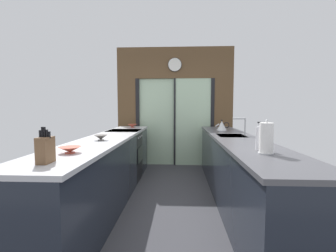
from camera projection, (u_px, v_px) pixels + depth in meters
The scene contains 13 objects.
ground_plane at pixel (172, 193), 3.64m from camera, with size 5.04×7.60×0.02m, color #38383D.
back_wall_unit at pixel (175, 99), 5.31m from camera, with size 2.64×0.12×2.70m.
left_counter_run at pixel (105, 171), 3.18m from camera, with size 0.62×3.80×0.92m.
right_counter_run at pixel (236, 170), 3.26m from camera, with size 0.62×3.80×0.92m.
sink_faucet at pixel (243, 124), 3.45m from camera, with size 0.19×0.02×0.27m.
oven_range at pixel (124, 155), 4.29m from camera, with size 0.60×0.60×0.92m.
mixing_bowl_near at pixel (70, 150), 2.12m from camera, with size 0.20×0.20×0.06m.
mixing_bowl_mid at pixel (101, 137), 2.94m from camera, with size 0.17×0.17×0.07m.
mixing_bowl_far at pixel (132, 126), 4.90m from camera, with size 0.21×0.21×0.07m.
knife_block at pixel (45, 149), 1.73m from camera, with size 0.09×0.14×0.27m.
kettle at pixel (222, 126), 4.26m from camera, with size 0.26×0.18×0.20m.
soap_bottle at pixel (259, 138), 2.27m from camera, with size 0.06×0.06×0.28m.
paper_towel_roll at pixel (266, 138), 2.07m from camera, with size 0.14×0.14×0.31m.
Camera 1 is at (0.11, -2.94, 1.33)m, focal length 24.74 mm.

